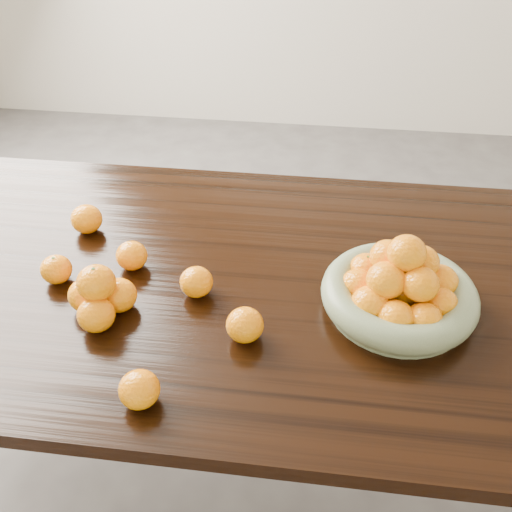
# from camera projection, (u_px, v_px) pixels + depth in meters

# --- Properties ---
(ground) EXTENTS (5.00, 5.00, 0.00)m
(ground) POSITION_uv_depth(u_px,v_px,m) (248.00, 454.00, 1.84)
(ground) COLOR #5F5C5A
(ground) RESTS_ON ground
(dining_table) EXTENTS (2.00, 1.00, 0.75)m
(dining_table) POSITION_uv_depth(u_px,v_px,m) (246.00, 303.00, 1.44)
(dining_table) COLOR black
(dining_table) RESTS_ON ground
(fruit_bowl) EXTENTS (0.35, 0.35, 0.19)m
(fruit_bowl) POSITION_uv_depth(u_px,v_px,m) (400.00, 290.00, 1.26)
(fruit_bowl) COLOR gray
(fruit_bowl) RESTS_ON dining_table
(orange_pyramid) EXTENTS (0.15, 0.15, 0.13)m
(orange_pyramid) POSITION_uv_depth(u_px,v_px,m) (99.00, 297.00, 1.24)
(orange_pyramid) COLOR #FF9207
(orange_pyramid) RESTS_ON dining_table
(loose_orange_0) EXTENTS (0.07, 0.07, 0.07)m
(loose_orange_0) POSITION_uv_depth(u_px,v_px,m) (56.00, 269.00, 1.35)
(loose_orange_0) COLOR #FF9207
(loose_orange_0) RESTS_ON dining_table
(loose_orange_1) EXTENTS (0.08, 0.08, 0.07)m
(loose_orange_1) POSITION_uv_depth(u_px,v_px,m) (139.00, 389.00, 1.06)
(loose_orange_1) COLOR #FF9207
(loose_orange_1) RESTS_ON dining_table
(loose_orange_2) EXTENTS (0.08, 0.08, 0.07)m
(loose_orange_2) POSITION_uv_depth(u_px,v_px,m) (245.00, 325.00, 1.20)
(loose_orange_2) COLOR #FF9207
(loose_orange_2) RESTS_ON dining_table
(loose_orange_3) EXTENTS (0.08, 0.08, 0.08)m
(loose_orange_3) POSITION_uv_depth(u_px,v_px,m) (86.00, 219.00, 1.51)
(loose_orange_3) COLOR #FF9207
(loose_orange_3) RESTS_ON dining_table
(loose_orange_4) EXTENTS (0.08, 0.08, 0.07)m
(loose_orange_4) POSITION_uv_depth(u_px,v_px,m) (132.00, 256.00, 1.39)
(loose_orange_4) COLOR #FF9207
(loose_orange_4) RESTS_ON dining_table
(loose_orange_5) EXTENTS (0.08, 0.08, 0.07)m
(loose_orange_5) POSITION_uv_depth(u_px,v_px,m) (196.00, 282.00, 1.31)
(loose_orange_5) COLOR #FF9207
(loose_orange_5) RESTS_ON dining_table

